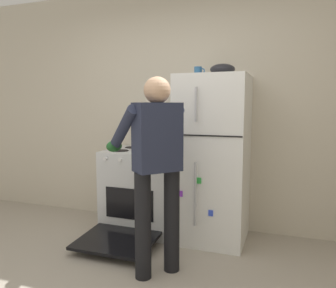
# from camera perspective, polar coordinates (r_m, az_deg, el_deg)

# --- Properties ---
(kitchen_wall_back) EXTENTS (6.00, 0.10, 2.70)m
(kitchen_wall_back) POSITION_cam_1_polar(r_m,az_deg,el_deg) (3.83, 3.54, 6.24)
(kitchen_wall_back) COLOR beige
(kitchen_wall_back) RESTS_ON ground
(refrigerator) EXTENTS (0.68, 0.72, 1.67)m
(refrigerator) POSITION_cam_1_polar(r_m,az_deg,el_deg) (3.41, 7.72, -2.54)
(refrigerator) COLOR white
(refrigerator) RESTS_ON ground
(stove_range) EXTENTS (0.76, 1.21, 0.90)m
(stove_range) POSITION_cam_1_polar(r_m,az_deg,el_deg) (3.72, -4.57, -8.00)
(stove_range) COLOR silver
(stove_range) RESTS_ON ground
(person_cook) EXTENTS (0.73, 0.74, 1.60)m
(person_cook) POSITION_cam_1_polar(r_m,az_deg,el_deg) (2.67, -2.24, -2.34)
(person_cook) COLOR black
(person_cook) RESTS_ON ground
(red_pot) EXTENTS (0.37, 0.27, 0.13)m
(red_pot) POSITION_cam_1_polar(r_m,az_deg,el_deg) (3.53, -2.51, -0.09)
(red_pot) COLOR #19479E
(red_pot) RESTS_ON stove_range
(coffee_mug) EXTENTS (0.11, 0.08, 0.10)m
(coffee_mug) POSITION_cam_1_polar(r_m,az_deg,el_deg) (3.47, 5.21, 12.28)
(coffee_mug) COLOR #2D6093
(coffee_mug) RESTS_ON refrigerator
(mixing_bowl) EXTENTS (0.24, 0.24, 0.11)m
(mixing_bowl) POSITION_cam_1_polar(r_m,az_deg,el_deg) (3.37, 9.33, 12.50)
(mixing_bowl) COLOR black
(mixing_bowl) RESTS_ON refrigerator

